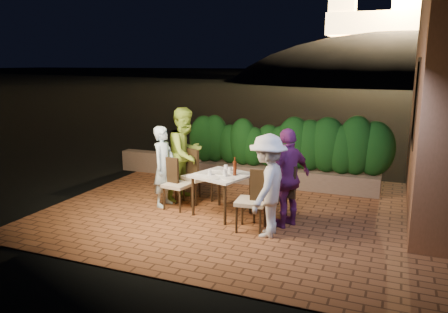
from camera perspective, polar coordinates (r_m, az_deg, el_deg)
The scene contains 31 objects.
ground at distance 7.84m, azimuth 1.72°, elevation -8.01°, with size 400.00×400.00×0.00m, color black.
terrace_floor at distance 8.30m, azimuth 2.92°, elevation -7.26°, with size 7.00×6.00×0.15m, color brown.
window_pane at distance 8.45m, azimuth 23.97°, elevation 6.48°, with size 0.08×1.00×1.40m, color black.
window_frame at distance 8.45m, azimuth 23.91°, elevation 6.48°, with size 0.06×1.15×1.55m, color black.
planter at distance 9.82m, azimuth 7.48°, elevation -2.60°, with size 4.20×0.55×0.40m, color brown.
hedge at distance 9.66m, azimuth 7.61°, elevation 1.71°, with size 4.00×0.70×1.10m, color #0F3710, non-canonical shape.
parapet at distance 10.92m, azimuth -7.92°, elevation -0.84°, with size 2.20×0.30×0.50m, color brown.
hill at distance 67.25m, azimuth 21.48°, elevation 5.60°, with size 52.00×40.00×22.00m, color black.
fortress at distance 67.37m, azimuth 22.47°, elevation 17.93°, with size 26.00×8.00×8.00m, color #FFCC7A, non-canonical shape.
dining_table at distance 7.84m, azimuth -0.27°, elevation -4.97°, with size 0.89×0.89×0.75m, color white, non-canonical shape.
plate_nw at distance 7.79m, azimuth -2.99°, elevation -2.19°, with size 0.20×0.20×0.01m, color white.
plate_sw at distance 8.07m, azimuth -0.97°, elevation -1.67°, with size 0.21×0.21×0.01m, color white.
plate_ne at distance 7.42m, azimuth 0.51°, elevation -2.91°, with size 0.21×0.21×0.01m, color white.
plate_se at distance 7.76m, azimuth 2.43°, elevation -2.24°, with size 0.24×0.24×0.01m, color white.
plate_centre at distance 7.72m, azimuth -0.32°, elevation -2.30°, with size 0.21×0.21×0.01m, color white.
plate_front at distance 7.43m, azimuth -1.47°, elevation -2.87°, with size 0.22×0.22×0.01m, color white.
glass_nw at distance 7.66m, azimuth -1.88°, elevation -2.06°, with size 0.06×0.06×0.11m, color silver.
glass_sw at distance 7.93m, azimuth 0.24°, elevation -1.51°, with size 0.07×0.07×0.12m, color silver.
glass_ne at distance 7.57m, azimuth 0.10°, elevation -2.15°, with size 0.07×0.07×0.12m, color silver.
glass_se at distance 7.75m, azimuth 0.77°, elevation -1.83°, with size 0.07×0.07×0.12m, color silver.
beer_bottle at distance 7.61m, azimuth 1.41°, elevation -1.31°, with size 0.06×0.06×0.32m, color #4A1C0C, non-canonical shape.
bowl at distance 7.99m, azimuth 0.69°, elevation -1.67°, with size 0.19×0.19×0.05m, color white.
chair_left_front at distance 8.17m, azimuth -6.10°, elevation -3.55°, with size 0.45×0.45×0.97m, color black, non-canonical shape.
chair_left_back at distance 8.54m, azimuth -3.48°, elevation -2.57°, with size 0.48×0.48×1.03m, color black, non-canonical shape.
chair_right_front at distance 7.09m, azimuth 3.57°, elevation -5.71°, with size 0.47×0.47×1.02m, color black, non-canonical shape.
chair_right_back at distance 7.47m, azimuth 6.10°, elevation -4.73°, with size 0.48×0.48×1.04m, color black, non-canonical shape.
diner_blue at distance 8.31m, azimuth -7.88°, elevation -1.29°, with size 0.56×0.37×1.53m, color #BDE1F3.
diner_green at distance 8.65m, azimuth -5.05°, elevation 0.34°, with size 0.89×0.70×1.84m, color #93BA3A.
diner_white at distance 6.82m, azimuth 5.70°, elevation -3.82°, with size 1.05×0.60×1.62m, color silver.
diner_purple at distance 7.27m, azimuth 8.35°, elevation -2.77°, with size 0.97×0.40×1.65m, color #6D2466.
parapet_lamp at distance 10.68m, azimuth -6.26°, elevation 0.66°, with size 0.10×0.10×0.14m, color orange.
Camera 1 is at (2.53, -6.91, 2.68)m, focal length 35.00 mm.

